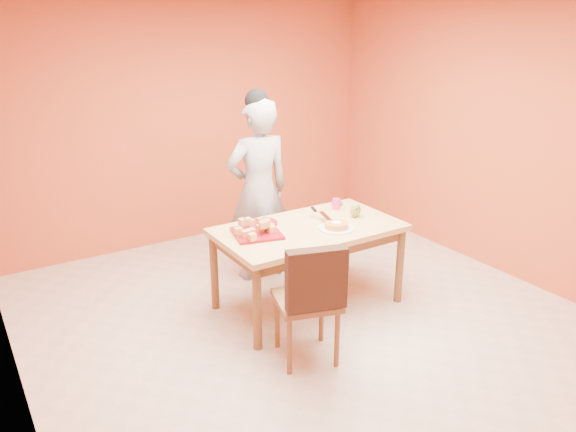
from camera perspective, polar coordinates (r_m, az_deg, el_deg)
floor at (r=4.88m, az=2.87°, el=-11.08°), size 5.00×5.00×0.00m
wall_back at (r=6.50m, az=-9.78°, el=9.24°), size 4.50×0.00×4.50m
wall_right at (r=5.91m, az=21.44°, el=7.15°), size 0.00×5.00×5.00m
dining_table at (r=4.93m, az=2.10°, el=-2.13°), size 1.60×0.90×0.76m
dining_chair at (r=4.22m, az=2.08°, el=-8.35°), size 0.58×0.64×0.99m
pastry_pile at (r=4.70m, az=-3.19°, el=-1.00°), size 0.34×0.34×0.11m
person at (r=5.45m, az=-3.03°, el=2.57°), size 0.68×0.46×1.79m
pastry_platter at (r=4.72m, az=-3.17°, el=-1.76°), size 0.46×0.46×0.02m
red_dinner_plate at (r=4.96m, az=-2.72°, el=-0.73°), size 0.32×0.32×0.02m
white_cake_plate at (r=4.86m, az=4.92°, el=-1.25°), size 0.39×0.39×0.01m
sponge_cake at (r=4.85m, az=4.93°, el=-0.94°), size 0.20×0.20×0.05m
cake_server at (r=4.98m, az=3.79°, el=0.02°), size 0.12×0.25×0.01m
egg_ornament at (r=5.15m, az=6.87°, el=0.59°), size 0.12×0.11×0.13m
magenta_glass at (r=5.34m, az=4.92°, el=1.22°), size 0.08×0.08×0.10m
checker_tin at (r=5.47m, az=4.99°, el=1.28°), size 0.14×0.14×0.03m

